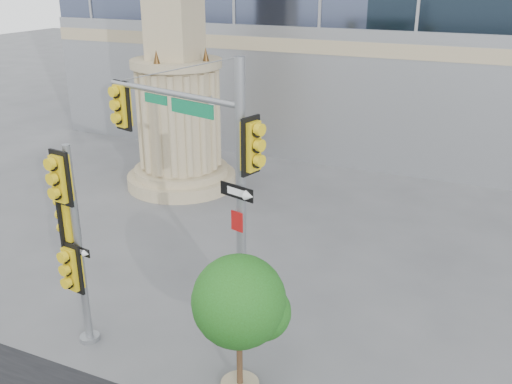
% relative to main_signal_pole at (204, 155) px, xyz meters
% --- Properties ---
extents(ground, '(120.00, 120.00, 0.00)m').
position_rel_main_signal_pole_xyz_m(ground, '(0.78, -1.81, -4.03)').
color(ground, '#545456').
rests_on(ground, ground).
extents(monument, '(4.40, 4.40, 16.60)m').
position_rel_main_signal_pole_xyz_m(monument, '(-5.22, 7.19, 1.49)').
color(monument, tan).
rests_on(monument, ground).
extents(main_signal_pole, '(4.93, 1.74, 6.50)m').
position_rel_main_signal_pole_xyz_m(main_signal_pole, '(0.00, 0.00, 0.00)').
color(main_signal_pole, slate).
rests_on(main_signal_pole, ground).
extents(secondary_signal_pole, '(0.84, 0.70, 4.85)m').
position_rel_main_signal_pole_xyz_m(secondary_signal_pole, '(-1.77, -2.90, -1.18)').
color(secondary_signal_pole, slate).
rests_on(secondary_signal_pole, ground).
extents(street_tree, '(1.95, 1.91, 3.04)m').
position_rel_main_signal_pole_xyz_m(street_tree, '(2.31, -2.77, -2.03)').
color(street_tree, tan).
rests_on(street_tree, ground).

